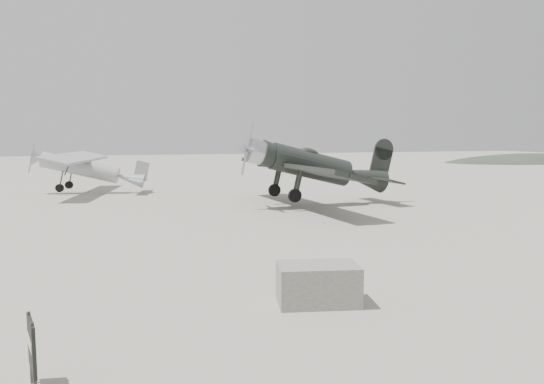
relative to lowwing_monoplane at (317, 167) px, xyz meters
The scene contains 6 objects.
ground 8.88m from the lowwing_monoplane, 124.83° to the right, with size 160.00×160.00×0.00m, color gray.
hill_northeast 55.86m from the lowwing_monoplane, 36.14° to the left, with size 32.00×16.00×5.20m, color #2C3728.
lowwing_monoplane is the anchor object (origin of this frame).
highwing_monoplane 15.69m from the lowwing_monoplane, 140.77° to the left, with size 7.47×10.45×2.95m.
equipment_block 16.69m from the lowwing_monoplane, 111.63° to the right, with size 1.82×1.14×0.91m, color slate.
sign_board 21.59m from the lowwing_monoplane, 123.19° to the right, with size 0.22×0.79×1.15m.
Camera 1 is at (-5.65, -19.33, 3.87)m, focal length 35.00 mm.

